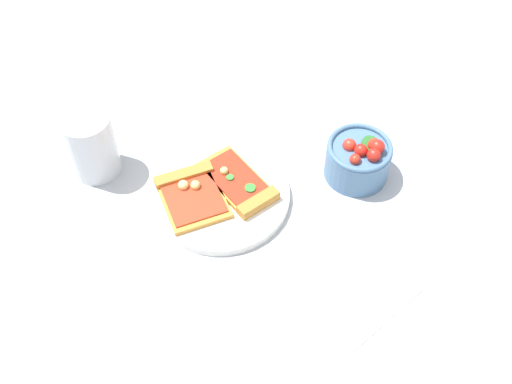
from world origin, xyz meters
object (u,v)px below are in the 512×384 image
object	(u,v)px
paper_napkin	(363,286)
salad_bowl	(358,159)
pizza_slice_near	(240,185)
soda_glass	(91,145)
plate	(222,194)
pizza_slice_far	(191,193)

from	to	relation	value
paper_napkin	salad_bowl	bearing A→B (deg)	35.49
pizza_slice_near	salad_bowl	bearing A→B (deg)	-39.59
soda_glass	salad_bowl	bearing A→B (deg)	-53.09
salad_bowl	soda_glass	distance (m)	0.43
pizza_slice_near	salad_bowl	size ratio (longest dim) A/B	1.43
pizza_slice_near	soda_glass	xyz separation A→B (m)	(-0.11, 0.22, 0.04)
salad_bowl	paper_napkin	xyz separation A→B (m)	(-0.18, -0.13, -0.04)
salad_bowl	soda_glass	xyz separation A→B (m)	(-0.26, 0.35, 0.02)
plate	salad_bowl	xyz separation A→B (m)	(0.18, -0.14, 0.03)
pizza_slice_far	soda_glass	world-z (taller)	soda_glass
plate	paper_napkin	distance (m)	0.27
salad_bowl	plate	bearing A→B (deg)	141.09
plate	salad_bowl	distance (m)	0.23
salad_bowl	paper_napkin	world-z (taller)	salad_bowl
plate	soda_glass	bearing A→B (deg)	112.22
pizza_slice_far	paper_napkin	xyz separation A→B (m)	(0.04, -0.30, -0.02)
plate	pizza_slice_near	world-z (taller)	pizza_slice_near
pizza_slice_near	pizza_slice_far	distance (m)	0.08
pizza_slice_near	soda_glass	size ratio (longest dim) A/B	1.31
plate	pizza_slice_far	size ratio (longest dim) A/B	1.55
pizza_slice_near	paper_napkin	world-z (taller)	pizza_slice_near
soda_glass	pizza_slice_far	bearing A→B (deg)	-74.61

